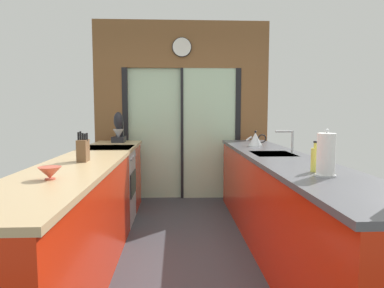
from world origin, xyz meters
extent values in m
cube|color=#38383D|center=(0.00, 0.60, -0.01)|extent=(5.04, 7.60, 0.02)
cube|color=brown|center=(0.00, 2.40, 2.35)|extent=(2.64, 0.08, 0.70)
cube|color=#B2D1AD|center=(-0.42, 2.42, 1.00)|extent=(0.80, 0.02, 2.00)
cube|color=#B2D1AD|center=(0.42, 2.38, 1.00)|extent=(0.80, 0.02, 2.00)
cube|color=black|center=(-0.86, 2.40, 1.00)|extent=(0.08, 0.10, 2.00)
cube|color=black|center=(0.86, 2.40, 1.00)|extent=(0.08, 0.10, 2.00)
cube|color=black|center=(0.00, 2.40, 1.00)|extent=(0.04, 0.10, 2.00)
cube|color=brown|center=(-1.11, 2.40, 1.00)|extent=(0.42, 0.08, 2.00)
cube|color=brown|center=(1.11, 2.40, 1.00)|extent=(0.42, 0.08, 2.00)
cylinder|color=white|center=(0.00, 2.34, 2.30)|extent=(0.27, 0.03, 0.27)
torus|color=black|center=(0.00, 2.34, 2.30)|extent=(0.29, 0.02, 0.29)
cube|color=red|center=(-0.91, -0.33, 0.44)|extent=(0.58, 2.55, 0.88)
cube|color=red|center=(-0.91, 1.88, 0.44)|extent=(0.58, 0.65, 0.88)
cube|color=tan|center=(-0.91, 0.30, 0.90)|extent=(0.62, 3.80, 0.04)
cube|color=red|center=(0.91, 0.30, 0.44)|extent=(0.58, 3.80, 0.88)
cube|color=#4C4C51|center=(0.91, 0.30, 0.90)|extent=(0.62, 3.80, 0.04)
cube|color=#B7BABC|center=(0.89, 0.55, 0.90)|extent=(0.40, 0.48, 0.05)
cylinder|color=#B7BABC|center=(1.09, 0.55, 1.04)|extent=(0.02, 0.02, 0.24)
cylinder|color=#B7BABC|center=(1.00, 0.55, 1.15)|extent=(0.18, 0.02, 0.02)
cube|color=#B7BABC|center=(-0.91, 1.25, 0.44)|extent=(0.58, 0.60, 0.88)
cube|color=black|center=(-0.61, 1.25, 0.48)|extent=(0.01, 0.48, 0.28)
cube|color=black|center=(-0.91, 1.25, 0.91)|extent=(0.58, 0.60, 0.03)
cylinder|color=#B7BABC|center=(-0.61, 1.07, 0.80)|extent=(0.02, 0.04, 0.04)
cylinder|color=#B7BABC|center=(-0.61, 1.25, 0.80)|extent=(0.02, 0.04, 0.04)
cylinder|color=#B7BABC|center=(-0.61, 1.43, 0.80)|extent=(0.02, 0.04, 0.04)
cylinder|color=#BC4C38|center=(-0.89, -0.70, 0.92)|extent=(0.07, 0.07, 0.01)
cone|color=#BC4C38|center=(-0.89, -0.70, 0.96)|extent=(0.14, 0.14, 0.07)
cube|color=brown|center=(-0.89, 0.08, 1.01)|extent=(0.08, 0.14, 0.19)
cylinder|color=black|center=(-0.93, 0.08, 1.13)|extent=(0.02, 0.02, 0.08)
cylinder|color=black|center=(-0.91, 0.08, 1.14)|extent=(0.02, 0.02, 0.08)
cylinder|color=black|center=(-0.89, 0.08, 1.13)|extent=(0.02, 0.02, 0.07)
cylinder|color=black|center=(-0.87, 0.08, 1.13)|extent=(0.02, 0.02, 0.06)
cylinder|color=black|center=(-0.85, 0.08, 1.13)|extent=(0.02, 0.02, 0.07)
cube|color=black|center=(-0.89, 1.94, 0.96)|extent=(0.17, 0.26, 0.08)
cube|color=black|center=(-0.89, 2.04, 1.10)|extent=(0.10, 0.08, 0.20)
ellipsoid|color=black|center=(-0.89, 1.93, 1.22)|extent=(0.13, 0.12, 0.24)
cone|color=#B7BABC|center=(-0.89, 1.91, 1.04)|extent=(0.15, 0.15, 0.13)
cone|color=#B7BABC|center=(0.89, 1.32, 1.00)|extent=(0.18, 0.18, 0.17)
sphere|color=black|center=(0.89, 1.32, 1.10)|extent=(0.03, 0.03, 0.03)
cylinder|color=#B7BABC|center=(0.81, 1.32, 1.01)|extent=(0.08, 0.02, 0.07)
torus|color=black|center=(0.97, 1.32, 1.01)|extent=(0.11, 0.01, 0.11)
cylinder|color=#D1CC4C|center=(0.89, -0.50, 1.00)|extent=(0.06, 0.06, 0.17)
cylinder|color=#D1CC4C|center=(0.89, -0.50, 1.11)|extent=(0.03, 0.03, 0.04)
cylinder|color=black|center=(0.89, -0.50, 1.13)|extent=(0.03, 0.03, 0.01)
cylinder|color=#B7BABC|center=(0.89, -0.67, 0.93)|extent=(0.14, 0.14, 0.01)
cylinder|color=white|center=(0.89, -0.67, 1.07)|extent=(0.12, 0.12, 0.27)
sphere|color=#B7BABC|center=(0.89, -0.67, 1.22)|extent=(0.03, 0.03, 0.03)
camera|label=1|loc=(-0.10, -2.86, 1.35)|focal=32.00mm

